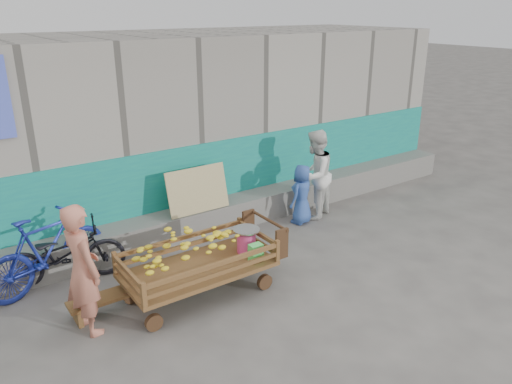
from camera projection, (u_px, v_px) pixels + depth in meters
ground at (267, 309)px, 6.03m from camera, size 80.00×80.00×0.00m
building_wall at (130, 127)px, 8.62m from camera, size 12.00×3.50×3.00m
banana_cart at (196, 255)px, 6.08m from camera, size 2.02×0.92×0.86m
bench at (109, 300)px, 5.91m from camera, size 0.94×0.28×0.23m
vendor_man at (83, 270)px, 5.39m from camera, size 0.45×0.61×1.52m
woman at (315, 175)px, 8.41m from camera, size 0.92×0.85×1.53m
child at (302, 194)px, 8.27m from camera, size 0.57×0.47×1.01m
bicycle_dark at (64, 254)px, 6.49m from camera, size 1.64×0.87×0.82m
bicycle_blue at (47, 251)px, 6.36m from camera, size 1.76×0.97×1.02m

